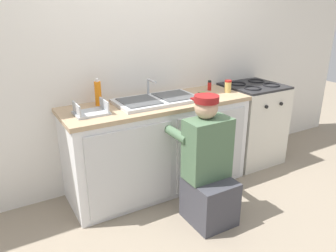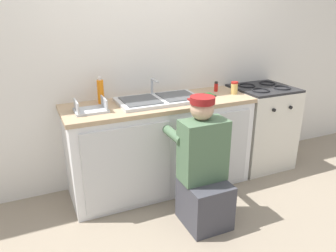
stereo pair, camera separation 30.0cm
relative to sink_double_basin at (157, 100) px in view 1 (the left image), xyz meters
name	(u,v)px [view 1 (the left image)]	position (x,y,z in m)	size (l,w,h in m)	color
ground_plane	(173,199)	(0.00, -0.30, -0.93)	(12.00, 12.00, 0.00)	gray
back_wall	(140,61)	(0.00, 0.35, 0.32)	(6.00, 0.10, 2.50)	silver
counter_cabinet	(158,148)	(0.00, -0.01, -0.49)	(1.79, 0.62, 0.87)	white
countertop	(157,104)	(0.00, 0.00, -0.04)	(1.83, 0.62, 0.04)	tan
sink_double_basin	(157,100)	(0.00, 0.00, 0.00)	(0.80, 0.44, 0.19)	silver
stove_range	(251,123)	(1.25, 0.00, -0.46)	(0.63, 0.62, 0.94)	silver
plumber_person	(208,171)	(0.10, -0.69, -0.47)	(0.42, 0.61, 1.10)	#3F3F47
cell_phone	(205,94)	(0.56, 0.00, -0.01)	(0.07, 0.14, 0.01)	black
condiment_jar	(228,86)	(0.81, -0.06, 0.05)	(0.07, 0.07, 0.13)	#DBB760
spice_bottle_red	(209,86)	(0.70, 0.11, 0.03)	(0.04, 0.04, 0.10)	red
soap_bottle_orange	(98,93)	(-0.52, 0.17, 0.09)	(0.06, 0.06, 0.25)	orange
dish_rack_tray	(91,111)	(-0.66, -0.05, 0.01)	(0.28, 0.22, 0.11)	#B2B7BC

